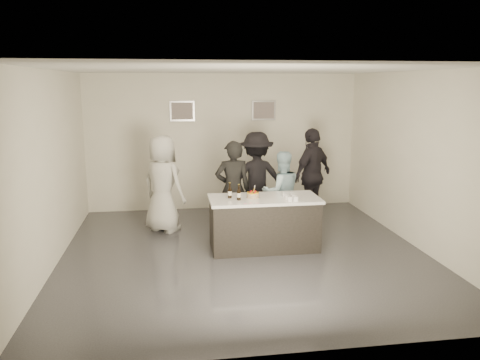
{
  "coord_description": "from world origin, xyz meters",
  "views": [
    {
      "loc": [
        -1.17,
        -7.33,
        2.79
      ],
      "look_at": [
        0.0,
        0.5,
        1.15
      ],
      "focal_mm": 35.0,
      "sensor_mm": 36.0,
      "label": 1
    }
  ],
  "objects_px": {
    "beer_bottle_a": "(230,191)",
    "person_guest_back": "(256,178)",
    "person_guest_left": "(163,184)",
    "bar_counter": "(264,223)",
    "cake": "(253,196)",
    "beer_bottle_b": "(239,192)",
    "person_guest_right": "(312,175)",
    "person_main_blue": "(281,192)",
    "person_main_black": "(233,189)"
  },
  "relations": [
    {
      "from": "beer_bottle_a",
      "to": "person_guest_back",
      "type": "xyz_separation_m",
      "value": [
        0.71,
        1.42,
        -0.1
      ]
    },
    {
      "from": "person_guest_left",
      "to": "bar_counter",
      "type": "bearing_deg",
      "value": -176.26
    },
    {
      "from": "beer_bottle_a",
      "to": "cake",
      "type": "bearing_deg",
      "value": -5.69
    },
    {
      "from": "beer_bottle_b",
      "to": "person_guest_back",
      "type": "xyz_separation_m",
      "value": [
        0.58,
        1.58,
        -0.1
      ]
    },
    {
      "from": "bar_counter",
      "to": "cake",
      "type": "distance_m",
      "value": 0.52
    },
    {
      "from": "bar_counter",
      "to": "beer_bottle_b",
      "type": "xyz_separation_m",
      "value": [
        -0.45,
        -0.11,
        0.58
      ]
    },
    {
      "from": "beer_bottle_b",
      "to": "person_guest_left",
      "type": "xyz_separation_m",
      "value": [
        -1.26,
        1.36,
        -0.11
      ]
    },
    {
      "from": "cake",
      "to": "person_guest_right",
      "type": "bearing_deg",
      "value": 45.19
    },
    {
      "from": "cake",
      "to": "person_main_blue",
      "type": "xyz_separation_m",
      "value": [
        0.7,
        0.84,
        -0.16
      ]
    },
    {
      "from": "bar_counter",
      "to": "person_guest_right",
      "type": "distance_m",
      "value": 2.06
    },
    {
      "from": "person_guest_right",
      "to": "bar_counter",
      "type": "bearing_deg",
      "value": 12.01
    },
    {
      "from": "bar_counter",
      "to": "person_guest_back",
      "type": "bearing_deg",
      "value": 84.83
    },
    {
      "from": "person_guest_right",
      "to": "person_guest_back",
      "type": "distance_m",
      "value": 1.17
    },
    {
      "from": "beer_bottle_a",
      "to": "beer_bottle_b",
      "type": "bearing_deg",
      "value": -50.52
    },
    {
      "from": "bar_counter",
      "to": "cake",
      "type": "height_order",
      "value": "cake"
    },
    {
      "from": "person_main_black",
      "to": "person_main_blue",
      "type": "relative_size",
      "value": 1.15
    },
    {
      "from": "cake",
      "to": "person_guest_right",
      "type": "xyz_separation_m",
      "value": [
        1.5,
        1.51,
        0.02
      ]
    },
    {
      "from": "person_main_blue",
      "to": "person_guest_left",
      "type": "bearing_deg",
      "value": -15.37
    },
    {
      "from": "cake",
      "to": "beer_bottle_b",
      "type": "bearing_deg",
      "value": -155.08
    },
    {
      "from": "person_guest_back",
      "to": "beer_bottle_b",
      "type": "bearing_deg",
      "value": 67.24
    },
    {
      "from": "cake",
      "to": "beer_bottle_b",
      "type": "xyz_separation_m",
      "value": [
        -0.26,
        -0.12,
        0.09
      ]
    },
    {
      "from": "cake",
      "to": "person_guest_right",
      "type": "distance_m",
      "value": 2.13
    },
    {
      "from": "beer_bottle_a",
      "to": "person_guest_right",
      "type": "relative_size",
      "value": 0.14
    },
    {
      "from": "beer_bottle_a",
      "to": "person_guest_back",
      "type": "relative_size",
      "value": 0.14
    },
    {
      "from": "beer_bottle_a",
      "to": "person_guest_right",
      "type": "distance_m",
      "value": 2.39
    },
    {
      "from": "person_guest_right",
      "to": "person_guest_back",
      "type": "relative_size",
      "value": 1.03
    },
    {
      "from": "bar_counter",
      "to": "person_guest_left",
      "type": "distance_m",
      "value": 2.17
    },
    {
      "from": "beer_bottle_b",
      "to": "cake",
      "type": "bearing_deg",
      "value": 24.92
    },
    {
      "from": "person_guest_left",
      "to": "person_guest_back",
      "type": "distance_m",
      "value": 1.85
    },
    {
      "from": "person_guest_right",
      "to": "beer_bottle_b",
      "type": "bearing_deg",
      "value": 5.58
    },
    {
      "from": "beer_bottle_b",
      "to": "beer_bottle_a",
      "type": "bearing_deg",
      "value": 129.48
    },
    {
      "from": "person_guest_back",
      "to": "cake",
      "type": "bearing_deg",
      "value": 74.9
    },
    {
      "from": "beer_bottle_b",
      "to": "person_guest_left",
      "type": "distance_m",
      "value": 1.86
    },
    {
      "from": "cake",
      "to": "person_guest_back",
      "type": "bearing_deg",
      "value": 77.42
    },
    {
      "from": "person_main_black",
      "to": "person_main_blue",
      "type": "distance_m",
      "value": 0.96
    },
    {
      "from": "person_guest_right",
      "to": "person_main_black",
      "type": "bearing_deg",
      "value": -12.59
    },
    {
      "from": "beer_bottle_a",
      "to": "person_guest_back",
      "type": "bearing_deg",
      "value": 63.39
    },
    {
      "from": "cake",
      "to": "person_main_black",
      "type": "height_order",
      "value": "person_main_black"
    },
    {
      "from": "person_guest_left",
      "to": "person_main_black",
      "type": "bearing_deg",
      "value": -162.95
    },
    {
      "from": "person_guest_right",
      "to": "beer_bottle_a",
      "type": "bearing_deg",
      "value": 0.68
    },
    {
      "from": "bar_counter",
      "to": "beer_bottle_a",
      "type": "xyz_separation_m",
      "value": [
        -0.58,
        0.05,
        0.58
      ]
    },
    {
      "from": "cake",
      "to": "person_guest_left",
      "type": "height_order",
      "value": "person_guest_left"
    },
    {
      "from": "bar_counter",
      "to": "person_main_black",
      "type": "bearing_deg",
      "value": 121.54
    },
    {
      "from": "person_main_blue",
      "to": "person_guest_right",
      "type": "xyz_separation_m",
      "value": [
        0.8,
        0.66,
        0.18
      ]
    },
    {
      "from": "beer_bottle_a",
      "to": "person_guest_back",
      "type": "height_order",
      "value": "person_guest_back"
    },
    {
      "from": "beer_bottle_b",
      "to": "person_guest_left",
      "type": "relative_size",
      "value": 0.14
    },
    {
      "from": "beer_bottle_b",
      "to": "person_guest_right",
      "type": "distance_m",
      "value": 2.39
    },
    {
      "from": "cake",
      "to": "beer_bottle_a",
      "type": "height_order",
      "value": "beer_bottle_a"
    },
    {
      "from": "person_main_black",
      "to": "person_guest_back",
      "type": "height_order",
      "value": "person_guest_back"
    },
    {
      "from": "cake",
      "to": "beer_bottle_a",
      "type": "bearing_deg",
      "value": 174.31
    }
  ]
}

